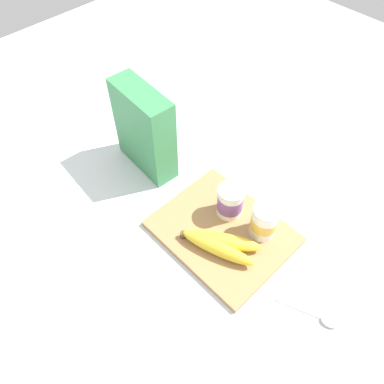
# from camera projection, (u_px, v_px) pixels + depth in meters

# --- Properties ---
(ground_plane) EXTENTS (2.40, 2.40, 0.00)m
(ground_plane) POSITION_uv_depth(u_px,v_px,m) (222.00, 233.00, 0.92)
(ground_plane) COLOR silver
(cutting_board) EXTENTS (0.31, 0.25, 0.01)m
(cutting_board) POSITION_uv_depth(u_px,v_px,m) (222.00, 232.00, 0.91)
(cutting_board) COLOR #A37A4C
(cutting_board) RESTS_ON ground_plane
(cereal_box) EXTENTS (0.19, 0.08, 0.24)m
(cereal_box) POSITION_uv_depth(u_px,v_px,m) (144.00, 130.00, 0.96)
(cereal_box) COLOR #38844C
(cereal_box) RESTS_ON ground_plane
(yogurt_cup_front) EXTENTS (0.06, 0.06, 0.09)m
(yogurt_cup_front) POSITION_uv_depth(u_px,v_px,m) (230.00, 201.00, 0.90)
(yogurt_cup_front) COLOR white
(yogurt_cup_front) RESTS_ON cutting_board
(yogurt_cup_back) EXTENTS (0.06, 0.06, 0.09)m
(yogurt_cup_back) POSITION_uv_depth(u_px,v_px,m) (264.00, 221.00, 0.86)
(yogurt_cup_back) COLOR white
(yogurt_cup_back) RESTS_ON cutting_board
(banana_bunch) EXTENTS (0.18, 0.13, 0.04)m
(banana_bunch) POSITION_uv_depth(u_px,v_px,m) (219.00, 244.00, 0.86)
(banana_bunch) COLOR yellow
(banana_bunch) RESTS_ON cutting_board
(spoon) EXTENTS (0.13, 0.07, 0.01)m
(spoon) POSITION_uv_depth(u_px,v_px,m) (317.00, 315.00, 0.79)
(spoon) COLOR silver
(spoon) RESTS_ON ground_plane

